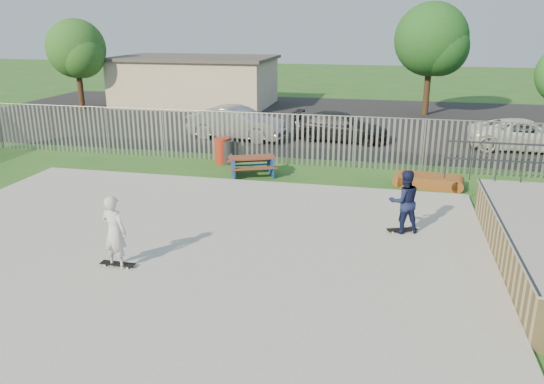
% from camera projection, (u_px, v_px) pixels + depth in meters
% --- Properties ---
extents(ground, '(120.00, 120.00, 0.00)m').
position_uv_depth(ground, '(177.00, 254.00, 12.98)').
color(ground, '#275E20').
rests_on(ground, ground).
extents(concrete_slab, '(15.00, 12.00, 0.15)m').
position_uv_depth(concrete_slab, '(176.00, 251.00, 12.96)').
color(concrete_slab, '#A4A49F').
rests_on(concrete_slab, ground).
extents(fence, '(26.04, 16.02, 2.00)m').
position_uv_depth(fence, '(260.00, 168.00, 16.73)').
color(fence, gray).
rests_on(fence, ground).
extents(picnic_table, '(2.08, 1.91, 0.71)m').
position_uv_depth(picnic_table, '(252.00, 166.00, 19.49)').
color(picnic_table, brown).
rests_on(picnic_table, ground).
extents(funbox, '(2.06, 1.21, 0.39)m').
position_uv_depth(funbox, '(428.00, 181.00, 18.21)').
color(funbox, brown).
rests_on(funbox, ground).
extents(trash_bin_red, '(0.61, 0.61, 1.02)m').
position_uv_depth(trash_bin_red, '(222.00, 151.00, 21.10)').
color(trash_bin_red, maroon).
rests_on(trash_bin_red, ground).
extents(trash_bin_grey, '(0.56, 0.56, 0.94)m').
position_uv_depth(trash_bin_grey, '(227.00, 152.00, 21.08)').
color(trash_bin_grey, '#272729').
rests_on(trash_bin_grey, ground).
extents(parking_lot, '(40.00, 18.00, 0.02)m').
position_uv_depth(parking_lot, '(303.00, 119.00, 30.62)').
color(parking_lot, black).
rests_on(parking_lot, ground).
extents(car_silver, '(4.89, 2.29, 1.55)m').
position_uv_depth(car_silver, '(237.00, 123.00, 25.25)').
color(car_silver, '#ADADB2').
rests_on(car_silver, parking_lot).
extents(car_dark, '(4.73, 2.35, 1.32)m').
position_uv_depth(car_dark, '(340.00, 127.00, 24.98)').
color(car_dark, black).
rests_on(car_dark, parking_lot).
extents(car_white, '(4.82, 2.28, 1.33)m').
position_uv_depth(car_white, '(526.00, 135.00, 23.15)').
color(car_white, white).
rests_on(car_white, parking_lot).
extents(building, '(10.40, 6.40, 3.20)m').
position_uv_depth(building, '(195.00, 81.00, 35.50)').
color(building, beige).
rests_on(building, ground).
extents(tree_left, '(3.64, 3.64, 5.61)m').
position_uv_depth(tree_left, '(76.00, 49.00, 33.08)').
color(tree_left, '#442B1B').
rests_on(tree_left, ground).
extents(tree_mid, '(4.24, 4.24, 6.54)m').
position_uv_depth(tree_mid, '(431.00, 40.00, 30.78)').
color(tree_mid, '#3E2B19').
rests_on(tree_mid, ground).
extents(skateboard_a, '(0.82, 0.47, 0.08)m').
position_uv_depth(skateboard_a, '(402.00, 230.00, 13.95)').
color(skateboard_a, black).
rests_on(skateboard_a, concrete_slab).
extents(skateboard_b, '(0.80, 0.21, 0.08)m').
position_uv_depth(skateboard_b, '(118.00, 265.00, 11.98)').
color(skateboard_b, black).
rests_on(skateboard_b, concrete_slab).
extents(skater_navy, '(0.99, 0.88, 1.68)m').
position_uv_depth(skater_navy, '(404.00, 201.00, 13.70)').
color(skater_navy, '#141A3F').
rests_on(skater_navy, concrete_slab).
extents(skater_white, '(0.68, 0.51, 1.68)m').
position_uv_depth(skater_white, '(114.00, 232.00, 11.73)').
color(skater_white, silver).
rests_on(skater_white, concrete_slab).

